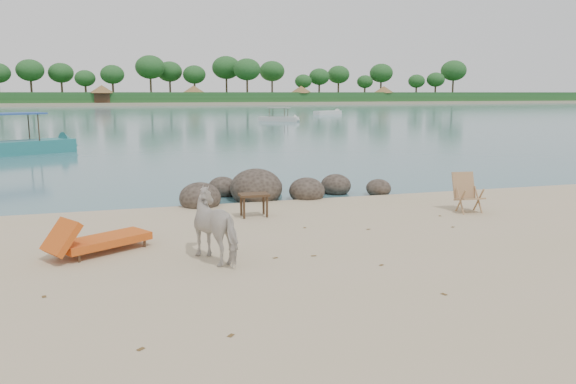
% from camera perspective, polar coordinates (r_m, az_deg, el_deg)
% --- Properties ---
extents(water, '(400.00, 400.00, 0.00)m').
position_cam_1_polar(water, '(98.84, -14.88, 8.00)').
color(water, '#335F66').
rests_on(water, ground).
extents(far_shore, '(420.00, 90.00, 1.40)m').
position_cam_1_polar(far_shore, '(178.80, -15.66, 8.74)').
color(far_shore, tan).
rests_on(far_shore, ground).
extents(far_scenery, '(420.00, 18.00, 9.50)m').
position_cam_1_polar(far_scenery, '(145.48, -15.49, 9.76)').
color(far_scenery, '#1E4C1E').
rests_on(far_scenery, ground).
extents(boulders, '(6.32, 2.84, 1.12)m').
position_cam_1_polar(boulders, '(16.14, -2.20, 0.13)').
color(boulders, '#2E261E').
rests_on(boulders, ground).
extents(cow, '(1.24, 1.64, 1.26)m').
position_cam_1_polar(cow, '(10.09, -7.03, -3.53)').
color(cow, beige).
rests_on(cow, ground).
extents(side_table, '(0.70, 0.45, 0.56)m').
position_cam_1_polar(side_table, '(13.55, -3.47, -1.48)').
color(side_table, '#372216').
rests_on(side_table, ground).
extents(lounge_chair, '(2.16, 1.71, 0.62)m').
position_cam_1_polar(lounge_chair, '(11.14, -18.14, -4.35)').
color(lounge_chair, '#BE6A16').
rests_on(lounge_chair, ground).
extents(deck_chair, '(0.69, 0.75, 0.98)m').
position_cam_1_polar(deck_chair, '(14.72, 17.99, -0.21)').
color(deck_chair, '#9D724E').
rests_on(deck_chair, ground).
extents(boat_near, '(6.78, 4.56, 3.33)m').
position_cam_1_polar(boat_near, '(30.84, -26.62, 6.54)').
color(boat_near, '#227476').
rests_on(boat_near, water).
extents(boat_mid, '(4.50, 3.89, 2.39)m').
position_cam_1_polar(boat_mid, '(60.70, -0.96, 8.37)').
color(boat_mid, '#BABAB6').
rests_on(boat_mid, water).
extents(boat_far, '(5.30, 3.73, 0.63)m').
position_cam_1_polar(boat_far, '(79.37, 4.06, 8.11)').
color(boat_far, silver).
rests_on(boat_far, water).
extents(dead_leaves, '(9.03, 6.29, 0.00)m').
position_cam_1_polar(dead_leaves, '(9.77, 3.12, -7.73)').
color(dead_leaves, brown).
rests_on(dead_leaves, ground).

